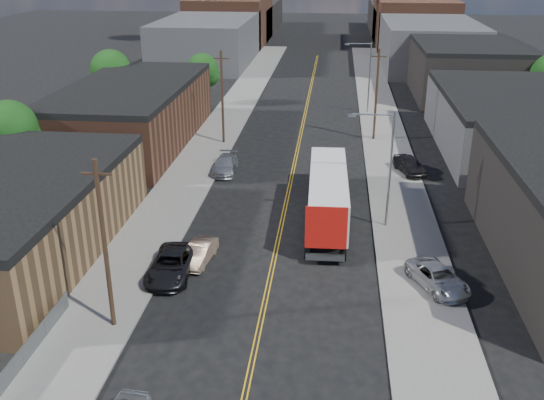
% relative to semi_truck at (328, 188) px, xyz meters
% --- Properties ---
extents(ground, '(260.00, 260.00, 0.00)m').
position_rel_semi_truck_xyz_m(ground, '(-3.50, 33.51, -2.43)').
color(ground, black).
rests_on(ground, ground).
extents(centerline, '(0.32, 120.00, 0.01)m').
position_rel_semi_truck_xyz_m(centerline, '(-3.50, 18.51, -2.42)').
color(centerline, gold).
rests_on(centerline, ground).
extents(sidewalk_left, '(5.00, 140.00, 0.15)m').
position_rel_semi_truck_xyz_m(sidewalk_left, '(-13.00, 18.51, -2.35)').
color(sidewalk_left, slate).
rests_on(sidewalk_left, ground).
extents(sidewalk_right, '(5.00, 140.00, 0.15)m').
position_rel_semi_truck_xyz_m(sidewalk_right, '(6.00, 18.51, -2.35)').
color(sidewalk_right, slate).
rests_on(sidewalk_right, ground).
extents(warehouse_tan, '(12.00, 22.00, 5.60)m').
position_rel_semi_truck_xyz_m(warehouse_tan, '(-21.50, -8.49, 0.37)').
color(warehouse_tan, brown).
rests_on(warehouse_tan, ground).
extents(warehouse_brown, '(12.00, 26.00, 6.60)m').
position_rel_semi_truck_xyz_m(warehouse_brown, '(-21.50, 17.51, 0.87)').
color(warehouse_brown, '#553022').
rests_on(warehouse_brown, ground).
extents(industrial_right_b, '(14.00, 24.00, 6.10)m').
position_rel_semi_truck_xyz_m(industrial_right_b, '(18.50, 19.51, 0.62)').
color(industrial_right_b, '#363639').
rests_on(industrial_right_b, ground).
extents(industrial_right_c, '(14.00, 22.00, 7.60)m').
position_rel_semi_truck_xyz_m(industrial_right_c, '(18.50, 45.51, 1.37)').
color(industrial_right_c, black).
rests_on(industrial_right_c, ground).
extents(skyline_left_a, '(16.00, 30.00, 8.00)m').
position_rel_semi_truck_xyz_m(skyline_left_a, '(-23.50, 68.51, 1.57)').
color(skyline_left_a, '#363639').
rests_on(skyline_left_a, ground).
extents(skyline_right_a, '(16.00, 30.00, 8.00)m').
position_rel_semi_truck_xyz_m(skyline_right_a, '(16.50, 68.51, 1.57)').
color(skyline_right_a, '#363639').
rests_on(skyline_right_a, ground).
extents(skyline_left_b, '(16.00, 26.00, 10.00)m').
position_rel_semi_truck_xyz_m(skyline_left_b, '(-23.50, 93.51, 2.57)').
color(skyline_left_b, '#553022').
rests_on(skyline_left_b, ground).
extents(skyline_right_b, '(16.00, 26.00, 10.00)m').
position_rel_semi_truck_xyz_m(skyline_right_b, '(16.50, 93.51, 2.57)').
color(skyline_right_b, '#553022').
rests_on(skyline_right_b, ground).
extents(skyline_left_c, '(16.00, 40.00, 7.00)m').
position_rel_semi_truck_xyz_m(skyline_left_c, '(-23.50, 113.51, 1.07)').
color(skyline_left_c, black).
rests_on(skyline_left_c, ground).
extents(skyline_right_c, '(16.00, 40.00, 7.00)m').
position_rel_semi_truck_xyz_m(skyline_right_c, '(16.50, 113.51, 1.07)').
color(skyline_right_c, black).
rests_on(skyline_right_c, ground).
extents(streetlight_near, '(3.39, 0.25, 9.00)m').
position_rel_semi_truck_xyz_m(streetlight_near, '(4.10, -1.49, 2.90)').
color(streetlight_near, gray).
rests_on(streetlight_near, ground).
extents(streetlight_far, '(3.39, 0.25, 9.00)m').
position_rel_semi_truck_xyz_m(streetlight_far, '(4.10, 33.51, 2.90)').
color(streetlight_far, gray).
rests_on(streetlight_far, ground).
extents(utility_pole_left_near, '(1.60, 0.26, 10.00)m').
position_rel_semi_truck_xyz_m(utility_pole_left_near, '(-11.70, -16.49, 2.71)').
color(utility_pole_left_near, black).
rests_on(utility_pole_left_near, ground).
extents(utility_pole_left_far, '(1.60, 0.26, 10.00)m').
position_rel_semi_truck_xyz_m(utility_pole_left_far, '(-11.70, 18.51, 2.71)').
color(utility_pole_left_far, black).
rests_on(utility_pole_left_far, ground).
extents(utility_pole_right, '(1.60, 0.26, 10.00)m').
position_rel_semi_truck_xyz_m(utility_pole_right, '(4.70, 21.51, 2.71)').
color(utility_pole_right, black).
rests_on(utility_pole_right, ground).
extents(tree_left_near, '(4.85, 4.76, 7.91)m').
position_rel_semi_truck_xyz_m(tree_left_near, '(-27.44, 3.51, 2.75)').
color(tree_left_near, black).
rests_on(tree_left_near, ground).
extents(tree_left_mid, '(5.10, 5.04, 8.37)m').
position_rel_semi_truck_xyz_m(tree_left_mid, '(-27.44, 28.51, 3.05)').
color(tree_left_mid, black).
rests_on(tree_left_mid, ground).
extents(tree_left_far, '(4.35, 4.20, 6.97)m').
position_rel_semi_truck_xyz_m(tree_left_far, '(-17.44, 35.51, 2.14)').
color(tree_left_far, black).
rests_on(tree_left_far, ground).
extents(semi_truck, '(3.07, 16.32, 4.26)m').
position_rel_semi_truck_xyz_m(semi_truck, '(0.00, 0.00, 0.00)').
color(semi_truck, silver).
rests_on(semi_truck, ground).
extents(car_left_b, '(1.95, 4.28, 1.36)m').
position_rel_semi_truck_xyz_m(car_left_b, '(-8.50, -8.49, -1.75)').
color(car_left_b, '#997C64').
rests_on(car_left_b, ground).
extents(car_left_c, '(2.71, 5.75, 1.59)m').
position_rel_semi_truck_xyz_m(car_left_c, '(-9.90, -10.49, -1.64)').
color(car_left_c, black).
rests_on(car_left_c, ground).
extents(car_left_d, '(2.18, 5.16, 1.48)m').
position_rel_semi_truck_xyz_m(car_left_d, '(-9.90, 9.39, -1.69)').
color(car_left_d, '#A0A2A5').
rests_on(car_left_d, ground).
extents(car_right_lot_a, '(4.15, 5.45, 1.37)m').
position_rel_semi_truck_xyz_m(car_right_lot_a, '(7.06, -10.49, -1.59)').
color(car_right_lot_a, '#ADB0B2').
rests_on(car_right_lot_a, sidewalk_right).
extents(car_right_lot_c, '(3.24, 5.00, 1.58)m').
position_rel_semi_truck_xyz_m(car_right_lot_c, '(7.50, 10.68, -1.49)').
color(car_right_lot_c, black).
rests_on(car_right_lot_c, sidewalk_right).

